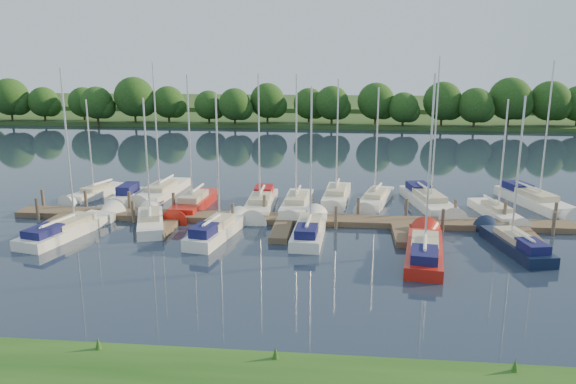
# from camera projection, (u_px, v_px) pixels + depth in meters

# --- Properties ---
(ground) EXTENTS (260.00, 260.00, 0.00)m
(ground) POSITION_uv_depth(u_px,v_px,m) (271.00, 261.00, 32.59)
(ground) COLOR #1B2737
(ground) RESTS_ON ground
(dock) EXTENTS (40.00, 6.00, 0.40)m
(dock) POSITION_uv_depth(u_px,v_px,m) (285.00, 222.00, 39.61)
(dock) COLOR brown
(dock) RESTS_ON ground
(mooring_pilings) EXTENTS (38.24, 2.84, 2.00)m
(mooring_pilings) POSITION_uv_depth(u_px,v_px,m) (286.00, 212.00, 40.60)
(mooring_pilings) COLOR #473D33
(mooring_pilings) RESTS_ON ground
(far_shore) EXTENTS (180.00, 30.00, 0.60)m
(far_shore) POSITION_uv_depth(u_px,v_px,m) (323.00, 117.00, 105.00)
(far_shore) COLOR #23441A
(far_shore) RESTS_ON ground
(distant_hill) EXTENTS (220.00, 40.00, 1.40)m
(distant_hill) POSITION_uv_depth(u_px,v_px,m) (328.00, 104.00, 129.07)
(distant_hill) COLOR #375224
(distant_hill) RESTS_ON ground
(treeline) EXTENTS (146.82, 9.27, 8.17)m
(treeline) POSITION_uv_depth(u_px,v_px,m) (305.00, 103.00, 91.77)
(treeline) COLOR #38281C
(treeline) RESTS_ON ground
(sailboat_n_0) EXTENTS (3.18, 6.63, 8.49)m
(sailboat_n_0) POSITION_uv_depth(u_px,v_px,m) (96.00, 194.00, 47.33)
(sailboat_n_0) COLOR white
(sailboat_n_0) RESTS_ON ground
(motorboat) EXTENTS (1.48, 5.02, 1.65)m
(motorboat) POSITION_uv_depth(u_px,v_px,m) (128.00, 196.00, 46.13)
(motorboat) COLOR white
(motorboat) RESTS_ON ground
(sailboat_n_2) EXTENTS (2.71, 9.23, 11.56)m
(sailboat_n_2) POSITION_uv_depth(u_px,v_px,m) (161.00, 193.00, 47.60)
(sailboat_n_2) COLOR white
(sailboat_n_2) RESTS_ON ground
(sailboat_n_3) EXTENTS (2.37, 8.34, 10.74)m
(sailboat_n_3) POSITION_uv_depth(u_px,v_px,m) (194.00, 205.00, 43.62)
(sailboat_n_3) COLOR #AB180F
(sailboat_n_3) RESTS_ON ground
(sailboat_n_4) EXTENTS (2.18, 8.41, 10.77)m
(sailboat_n_4) POSITION_uv_depth(u_px,v_px,m) (261.00, 205.00, 43.62)
(sailboat_n_4) COLOR white
(sailboat_n_4) RESTS_ON ground
(sailboat_n_5) EXTENTS (2.18, 8.38, 10.71)m
(sailboat_n_5) POSITION_uv_depth(u_px,v_px,m) (296.00, 206.00, 43.45)
(sailboat_n_5) COLOR white
(sailboat_n_5) RESTS_ON ground
(sailboat_n_6) EXTENTS (2.36, 8.04, 10.27)m
(sailboat_n_6) POSITION_uv_depth(u_px,v_px,m) (336.00, 197.00, 46.09)
(sailboat_n_6) COLOR white
(sailboat_n_6) RESTS_ON ground
(sailboat_n_7) EXTENTS (3.31, 7.59, 9.61)m
(sailboat_n_7) POSITION_uv_depth(u_px,v_px,m) (375.00, 200.00, 45.25)
(sailboat_n_7) COLOR white
(sailboat_n_7) RESTS_ON ground
(sailboat_n_8) EXTENTS (3.78, 9.59, 11.98)m
(sailboat_n_8) POSITION_uv_depth(u_px,v_px,m) (429.00, 202.00, 44.31)
(sailboat_n_8) COLOR white
(sailboat_n_8) RESTS_ON ground
(sailboat_n_9) EXTENTS (2.80, 7.11, 8.98)m
(sailboat_n_9) POSITION_uv_depth(u_px,v_px,m) (496.00, 213.00, 41.43)
(sailboat_n_9) COLOR white
(sailboat_n_9) RESTS_ON ground
(sailboat_n_10) EXTENTS (4.36, 9.23, 11.72)m
(sailboat_n_10) POSITION_uv_depth(u_px,v_px,m) (535.00, 202.00, 44.45)
(sailboat_n_10) COLOR white
(sailboat_n_10) RESTS_ON ground
(sailboat_s_0) EXTENTS (3.85, 9.01, 11.25)m
(sailboat_s_0) POSITION_uv_depth(u_px,v_px,m) (71.00, 229.00, 37.60)
(sailboat_s_0) COLOR white
(sailboat_s_0) RESTS_ON ground
(sailboat_s_1) EXTENTS (3.58, 7.13, 9.28)m
(sailboat_s_1) POSITION_uv_depth(u_px,v_px,m) (151.00, 222.00, 39.18)
(sailboat_s_1) COLOR white
(sailboat_s_1) RESTS_ON ground
(sailboat_s_2) EXTENTS (2.94, 7.60, 9.83)m
(sailboat_s_2) POSITION_uv_depth(u_px,v_px,m) (217.00, 232.00, 36.87)
(sailboat_s_2) COLOR white
(sailboat_s_2) RESTS_ON ground
(sailboat_s_3) EXTENTS (2.11, 7.90, 10.17)m
(sailboat_s_3) POSITION_uv_depth(u_px,v_px,m) (310.00, 231.00, 37.09)
(sailboat_s_3) COLOR white
(sailboat_s_3) RESTS_ON ground
(sailboat_s_4) EXTENTS (3.11, 8.80, 11.09)m
(sailboat_s_4) POSITION_uv_depth(u_px,v_px,m) (424.00, 252.00, 33.20)
(sailboat_s_4) COLOR #AB180F
(sailboat_s_4) RESTS_ON ground
(sailboat_s_5) EXTENTS (3.05, 7.65, 9.73)m
(sailboat_s_5) POSITION_uv_depth(u_px,v_px,m) (514.00, 245.00, 34.42)
(sailboat_s_5) COLOR black
(sailboat_s_5) RESTS_ON ground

